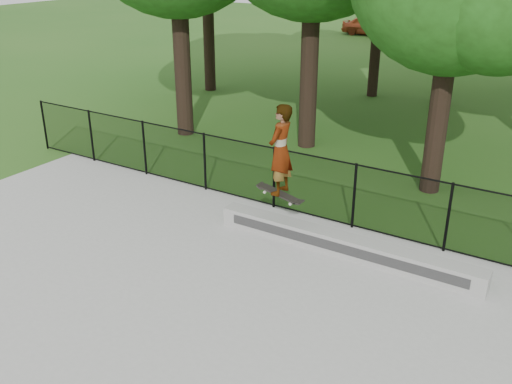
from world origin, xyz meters
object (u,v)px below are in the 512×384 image
Objects in this scene: car_b at (404,33)px; car_c at (492,39)px; car_a at (369,26)px; skater_airborne at (281,151)px; grind_ledge at (343,245)px.

car_b is 0.79× the size of car_c.
car_a is 8.63m from car_c.
skater_airborne is (1.31, -28.00, 1.43)m from car_c.
car_a is at bearing 110.72° from grind_ledge.
skater_airborne reaches higher than car_c.
car_a reaches higher than grind_ledge.
car_b is at bearing -122.61° from car_a.
car_c is 1.94× the size of skater_airborne.
grind_ledge is 2.76× the size of skater_airborne.
skater_airborne is at bearing -163.34° from car_b.
skater_airborne is (9.78, -29.68, 1.41)m from car_a.
car_b is at bearing 106.22° from grind_ledge.
car_a is 3.54m from car_b.
car_c reaches higher than car_b.
skater_airborne reaches higher than car_b.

